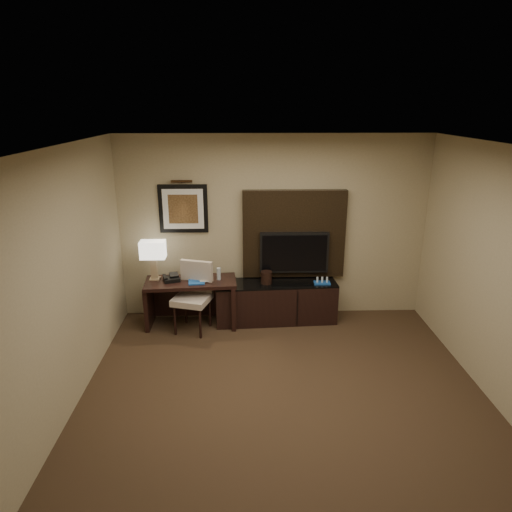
{
  "coord_description": "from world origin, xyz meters",
  "views": [
    {
      "loc": [
        -0.43,
        -3.97,
        3.08
      ],
      "look_at": [
        -0.27,
        1.8,
        1.15
      ],
      "focal_mm": 32.0,
      "sensor_mm": 36.0,
      "label": 1
    }
  ],
  "objects_px": {
    "tv": "(294,252)",
    "ice_bucket": "(266,277)",
    "minibar_tray": "(322,281)",
    "desk_phone": "(172,277)",
    "credenza": "(276,302)",
    "desk": "(192,303)",
    "water_bottle": "(219,274)",
    "desk_chair": "(192,299)",
    "table_lamp": "(154,260)"
  },
  "relations": [
    {
      "from": "desk_chair",
      "to": "tv",
      "type": "bearing_deg",
      "value": 33.12
    },
    {
      "from": "credenza",
      "to": "table_lamp",
      "type": "distance_m",
      "value": 1.88
    },
    {
      "from": "credenza",
      "to": "ice_bucket",
      "type": "xyz_separation_m",
      "value": [
        -0.15,
        -0.03,
        0.39
      ]
    },
    {
      "from": "credenza",
      "to": "minibar_tray",
      "type": "xyz_separation_m",
      "value": [
        0.66,
        -0.06,
        0.35
      ]
    },
    {
      "from": "water_bottle",
      "to": "desk",
      "type": "bearing_deg",
      "value": -176.05
    },
    {
      "from": "desk",
      "to": "water_bottle",
      "type": "xyz_separation_m",
      "value": [
        0.4,
        0.03,
        0.43
      ]
    },
    {
      "from": "desk_chair",
      "to": "table_lamp",
      "type": "distance_m",
      "value": 0.78
    },
    {
      "from": "credenza",
      "to": "minibar_tray",
      "type": "distance_m",
      "value": 0.75
    },
    {
      "from": "credenza",
      "to": "ice_bucket",
      "type": "distance_m",
      "value": 0.42
    },
    {
      "from": "water_bottle",
      "to": "minibar_tray",
      "type": "xyz_separation_m",
      "value": [
        1.49,
        0.02,
        -0.13
      ]
    },
    {
      "from": "credenza",
      "to": "ice_bucket",
      "type": "bearing_deg",
      "value": -173.35
    },
    {
      "from": "credenza",
      "to": "desk_chair",
      "type": "bearing_deg",
      "value": -169.87
    },
    {
      "from": "desk_chair",
      "to": "minibar_tray",
      "type": "relative_size",
      "value": 4.18
    },
    {
      "from": "desk",
      "to": "minibar_tray",
      "type": "distance_m",
      "value": 1.92
    },
    {
      "from": "ice_bucket",
      "to": "minibar_tray",
      "type": "xyz_separation_m",
      "value": [
        0.81,
        -0.03,
        -0.05
      ]
    },
    {
      "from": "credenza",
      "to": "desk_phone",
      "type": "height_order",
      "value": "desk_phone"
    },
    {
      "from": "tv",
      "to": "ice_bucket",
      "type": "bearing_deg",
      "value": -158.13
    },
    {
      "from": "desk_phone",
      "to": "minibar_tray",
      "type": "height_order",
      "value": "desk_phone"
    },
    {
      "from": "desk_chair",
      "to": "desk_phone",
      "type": "xyz_separation_m",
      "value": [
        -0.3,
        0.19,
        0.25
      ]
    },
    {
      "from": "desk",
      "to": "minibar_tray",
      "type": "height_order",
      "value": "minibar_tray"
    },
    {
      "from": "credenza",
      "to": "minibar_tray",
      "type": "bearing_deg",
      "value": -8.23
    },
    {
      "from": "table_lamp",
      "to": "water_bottle",
      "type": "distance_m",
      "value": 0.94
    },
    {
      "from": "desk_phone",
      "to": "water_bottle",
      "type": "relative_size",
      "value": 1.24
    },
    {
      "from": "minibar_tray",
      "to": "credenza",
      "type": "bearing_deg",
      "value": 175.19
    },
    {
      "from": "credenza",
      "to": "desk_chair",
      "type": "height_order",
      "value": "desk_chair"
    },
    {
      "from": "water_bottle",
      "to": "desk_chair",
      "type": "bearing_deg",
      "value": -149.71
    },
    {
      "from": "ice_bucket",
      "to": "tv",
      "type": "bearing_deg",
      "value": 21.87
    },
    {
      "from": "tv",
      "to": "minibar_tray",
      "type": "xyz_separation_m",
      "value": [
        0.4,
        -0.2,
        -0.37
      ]
    },
    {
      "from": "desk_phone",
      "to": "ice_bucket",
      "type": "relative_size",
      "value": 1.21
    },
    {
      "from": "desk_phone",
      "to": "water_bottle",
      "type": "bearing_deg",
      "value": -16.16
    },
    {
      "from": "desk",
      "to": "minibar_tray",
      "type": "bearing_deg",
      "value": -2.72
    },
    {
      "from": "desk_phone",
      "to": "water_bottle",
      "type": "xyz_separation_m",
      "value": [
        0.67,
        0.03,
        0.03
      ]
    },
    {
      "from": "water_bottle",
      "to": "ice_bucket",
      "type": "xyz_separation_m",
      "value": [
        0.68,
        0.05,
        -0.08
      ]
    },
    {
      "from": "desk",
      "to": "table_lamp",
      "type": "relative_size",
      "value": 2.21
    },
    {
      "from": "credenza",
      "to": "water_bottle",
      "type": "height_order",
      "value": "water_bottle"
    },
    {
      "from": "table_lamp",
      "to": "desk_phone",
      "type": "relative_size",
      "value": 2.65
    },
    {
      "from": "tv",
      "to": "table_lamp",
      "type": "height_order",
      "value": "tv"
    },
    {
      "from": "desk_phone",
      "to": "table_lamp",
      "type": "bearing_deg",
      "value": 144.92
    },
    {
      "from": "tv",
      "to": "water_bottle",
      "type": "bearing_deg",
      "value": -169.05
    },
    {
      "from": "credenza",
      "to": "tv",
      "type": "distance_m",
      "value": 0.78
    },
    {
      "from": "ice_bucket",
      "to": "desk_chair",
      "type": "bearing_deg",
      "value": -165.98
    },
    {
      "from": "water_bottle",
      "to": "desk_phone",
      "type": "bearing_deg",
      "value": -177.46
    },
    {
      "from": "desk_chair",
      "to": "minibar_tray",
      "type": "xyz_separation_m",
      "value": [
        1.86,
        0.23,
        0.16
      ]
    },
    {
      "from": "credenza",
      "to": "tv",
      "type": "relative_size",
      "value": 1.76
    },
    {
      "from": "water_bottle",
      "to": "table_lamp",
      "type": "bearing_deg",
      "value": 177.25
    },
    {
      "from": "desk",
      "to": "credenza",
      "type": "xyz_separation_m",
      "value": [
        1.23,
        0.1,
        -0.04
      ]
    },
    {
      "from": "credenza",
      "to": "water_bottle",
      "type": "relative_size",
      "value": 9.99
    },
    {
      "from": "credenza",
      "to": "tv",
      "type": "height_order",
      "value": "tv"
    },
    {
      "from": "minibar_tray",
      "to": "desk_phone",
      "type": "bearing_deg",
      "value": -178.78
    },
    {
      "from": "desk_chair",
      "to": "desk_phone",
      "type": "bearing_deg",
      "value": 164.59
    }
  ]
}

